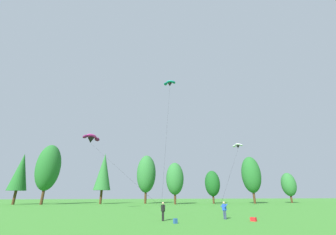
% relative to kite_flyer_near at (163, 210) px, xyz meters
% --- Properties ---
extents(treeline_tree_a, '(4.36, 4.36, 12.55)m').
position_rel_kite_flyer_near_xyz_m(treeline_tree_a, '(-32.42, 38.12, 6.87)').
color(treeline_tree_a, '#472D19').
rests_on(treeline_tree_a, ground_plane).
extents(treeline_tree_b, '(5.80, 5.80, 14.80)m').
position_rel_kite_flyer_near_xyz_m(treeline_tree_b, '(-25.44, 36.78, 7.97)').
color(treeline_tree_b, '#472D19').
rests_on(treeline_tree_b, ground_plane).
extents(treeline_tree_c, '(4.50, 4.50, 13.19)m').
position_rel_kite_flyer_near_xyz_m(treeline_tree_c, '(-11.74, 38.84, 7.28)').
color(treeline_tree_c, '#472D19').
rests_on(treeline_tree_c, ground_plane).
extents(treeline_tree_d, '(5.31, 5.31, 13.00)m').
position_rel_kite_flyer_near_xyz_m(treeline_tree_d, '(0.05, 38.90, 6.88)').
color(treeline_tree_d, '#472D19').
rests_on(treeline_tree_d, ground_plane).
extents(treeline_tree_e, '(4.62, 4.62, 10.43)m').
position_rel_kite_flyer_near_xyz_m(treeline_tree_e, '(7.43, 34.17, 5.32)').
color(treeline_tree_e, '#472D19').
rests_on(treeline_tree_e, ground_plane).
extents(treeline_tree_f, '(4.14, 4.14, 8.65)m').
position_rel_kite_flyer_near_xyz_m(treeline_tree_f, '(18.36, 35.95, 4.25)').
color(treeline_tree_f, '#472D19').
rests_on(treeline_tree_f, ground_plane).
extents(treeline_tree_g, '(5.22, 5.22, 12.65)m').
position_rel_kite_flyer_near_xyz_m(treeline_tree_g, '(29.55, 34.66, 6.67)').
color(treeline_tree_g, '#472D19').
rests_on(treeline_tree_g, ground_plane).
extents(treeline_tree_h, '(4.10, 4.10, 8.53)m').
position_rel_kite_flyer_near_xyz_m(treeline_tree_h, '(42.82, 37.39, 4.18)').
color(treeline_tree_h, '#472D19').
rests_on(treeline_tree_h, ground_plane).
extents(kite_flyer_near, '(0.40, 0.60, 1.69)m').
position_rel_kite_flyer_near_xyz_m(kite_flyer_near, '(0.00, 0.00, 0.00)').
color(kite_flyer_near, black).
rests_on(kite_flyer_near, ground_plane).
extents(kite_flyer_mid, '(0.73, 0.74, 1.69)m').
position_rel_kite_flyer_near_xyz_m(kite_flyer_mid, '(6.50, 0.46, 0.01)').
color(kite_flyer_mid, navy).
rests_on(kite_flyer_mid, ground_plane).
extents(parafoil_kite_high_teal, '(3.66, 11.44, 20.54)m').
position_rel_kite_flyer_near_xyz_m(parafoil_kite_high_teal, '(2.36, 10.51, 20.20)').
color(parafoil_kite_high_teal, teal).
extents(parafoil_kite_mid_white, '(12.42, 18.25, 10.71)m').
position_rel_kite_flyer_near_xyz_m(parafoil_kite_mid_white, '(17.66, 17.50, 10.81)').
color(parafoil_kite_mid_white, white).
extents(parafoil_kite_far_magenta, '(12.35, 16.96, 11.38)m').
position_rel_kite_flyer_near_xyz_m(parafoil_kite_far_magenta, '(-11.02, 15.37, 10.75)').
color(parafoil_kite_far_magenta, '#D12893').
extents(backpack, '(0.39, 0.35, 0.40)m').
position_rel_kite_flyer_near_xyz_m(backpack, '(0.85, -2.00, -0.79)').
color(backpack, '#234C89').
rests_on(backpack, ground_plane).
extents(picnic_cooler, '(0.60, 0.63, 0.34)m').
position_rel_kite_flyer_near_xyz_m(picnic_cooler, '(8.51, -1.50, -0.82)').
color(picnic_cooler, red).
rests_on(picnic_cooler, ground_plane).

